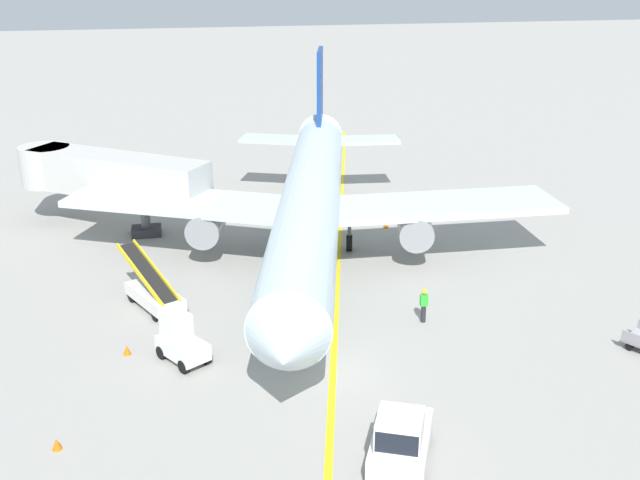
{
  "coord_description": "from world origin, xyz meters",
  "views": [
    {
      "loc": [
        -5.53,
        -27.82,
        16.71
      ],
      "look_at": [
        1.53,
        8.98,
        2.5
      ],
      "focal_mm": 43.54,
      "sensor_mm": 36.0,
      "label": 1
    }
  ],
  "objects_px": {
    "belt_loader_forward_hold": "(154,292)",
    "safety_cone_wingtip_left": "(127,350)",
    "ground_crew_marshaller": "(424,304)",
    "baggage_tug_near_wing": "(180,341)",
    "jet_bridge": "(100,174)",
    "pushback_tug": "(400,439)",
    "safety_cone_nose_left": "(386,224)",
    "airliner": "(310,202)",
    "safety_cone_nose_right": "(57,444)"
  },
  "relations": [
    {
      "from": "belt_loader_forward_hold",
      "to": "safety_cone_wingtip_left",
      "type": "relative_size",
      "value": 11.45
    },
    {
      "from": "ground_crew_marshaller",
      "to": "safety_cone_wingtip_left",
      "type": "relative_size",
      "value": 3.86
    },
    {
      "from": "baggage_tug_near_wing",
      "to": "jet_bridge",
      "type": "bearing_deg",
      "value": 103.57
    },
    {
      "from": "jet_bridge",
      "to": "pushback_tug",
      "type": "relative_size",
      "value": 2.94
    },
    {
      "from": "ground_crew_marshaller",
      "to": "safety_cone_nose_left",
      "type": "height_order",
      "value": "ground_crew_marshaller"
    },
    {
      "from": "baggage_tug_near_wing",
      "to": "safety_cone_wingtip_left",
      "type": "xyz_separation_m",
      "value": [
        -2.33,
        0.93,
        -0.71
      ]
    },
    {
      "from": "baggage_tug_near_wing",
      "to": "belt_loader_forward_hold",
      "type": "xyz_separation_m",
      "value": [
        -1.19,
        5.6,
        -0.15
      ]
    },
    {
      "from": "jet_bridge",
      "to": "ground_crew_marshaller",
      "type": "distance_m",
      "value": 22.87
    },
    {
      "from": "airliner",
      "to": "safety_cone_wingtip_left",
      "type": "height_order",
      "value": "airliner"
    },
    {
      "from": "airliner",
      "to": "safety_cone_nose_left",
      "type": "distance_m",
      "value": 7.79
    },
    {
      "from": "baggage_tug_near_wing",
      "to": "safety_cone_wingtip_left",
      "type": "distance_m",
      "value": 2.61
    },
    {
      "from": "safety_cone_nose_right",
      "to": "pushback_tug",
      "type": "bearing_deg",
      "value": -14.81
    },
    {
      "from": "safety_cone_nose_left",
      "to": "safety_cone_wingtip_left",
      "type": "height_order",
      "value": "same"
    },
    {
      "from": "jet_bridge",
      "to": "pushback_tug",
      "type": "xyz_separation_m",
      "value": [
        11.54,
        -26.66,
        -2.55
      ]
    },
    {
      "from": "jet_bridge",
      "to": "safety_cone_nose_left",
      "type": "relative_size",
      "value": 27.1
    },
    {
      "from": "safety_cone_nose_left",
      "to": "safety_cone_nose_right",
      "type": "xyz_separation_m",
      "value": [
        -17.64,
        -20.21,
        0.0
      ]
    },
    {
      "from": "airliner",
      "to": "pushback_tug",
      "type": "bearing_deg",
      "value": -90.89
    },
    {
      "from": "airliner",
      "to": "ground_crew_marshaller",
      "type": "height_order",
      "value": "airliner"
    },
    {
      "from": "airliner",
      "to": "belt_loader_forward_hold",
      "type": "height_order",
      "value": "airliner"
    },
    {
      "from": "safety_cone_wingtip_left",
      "to": "jet_bridge",
      "type": "bearing_deg",
      "value": 96.71
    },
    {
      "from": "ground_crew_marshaller",
      "to": "safety_cone_nose_left",
      "type": "xyz_separation_m",
      "value": [
        1.77,
        13.08,
        -0.69
      ]
    },
    {
      "from": "ground_crew_marshaller",
      "to": "safety_cone_wingtip_left",
      "type": "distance_m",
      "value": 13.73
    },
    {
      "from": "pushback_tug",
      "to": "safety_cone_wingtip_left",
      "type": "bearing_deg",
      "value": 134.68
    },
    {
      "from": "baggage_tug_near_wing",
      "to": "safety_cone_nose_right",
      "type": "relative_size",
      "value": 6.19
    },
    {
      "from": "airliner",
      "to": "belt_loader_forward_hold",
      "type": "bearing_deg",
      "value": -151.77
    },
    {
      "from": "pushback_tug",
      "to": "belt_loader_forward_hold",
      "type": "height_order",
      "value": "belt_loader_forward_hold"
    },
    {
      "from": "pushback_tug",
      "to": "safety_cone_wingtip_left",
      "type": "relative_size",
      "value": 9.22
    },
    {
      "from": "baggage_tug_near_wing",
      "to": "safety_cone_nose_left",
      "type": "xyz_separation_m",
      "value": [
        13.14,
        14.59,
        -0.71
      ]
    },
    {
      "from": "belt_loader_forward_hold",
      "to": "jet_bridge",
      "type": "bearing_deg",
      "value": 104.27
    },
    {
      "from": "pushback_tug",
      "to": "safety_cone_wingtip_left",
      "type": "distance_m",
      "value": 13.58
    },
    {
      "from": "safety_cone_nose_left",
      "to": "safety_cone_nose_right",
      "type": "height_order",
      "value": "same"
    },
    {
      "from": "safety_cone_wingtip_left",
      "to": "baggage_tug_near_wing",
      "type": "bearing_deg",
      "value": -21.67
    },
    {
      "from": "jet_bridge",
      "to": "airliner",
      "type": "bearing_deg",
      "value": -32.98
    },
    {
      "from": "ground_crew_marshaller",
      "to": "jet_bridge",
      "type": "bearing_deg",
      "value": 133.69
    },
    {
      "from": "belt_loader_forward_hold",
      "to": "airliner",
      "type": "bearing_deg",
      "value": 28.23
    },
    {
      "from": "airliner",
      "to": "jet_bridge",
      "type": "bearing_deg",
      "value": 147.02
    },
    {
      "from": "belt_loader_forward_hold",
      "to": "safety_cone_wingtip_left",
      "type": "bearing_deg",
      "value": -103.68
    },
    {
      "from": "ground_crew_marshaller",
      "to": "safety_cone_nose_right",
      "type": "height_order",
      "value": "ground_crew_marshaller"
    },
    {
      "from": "pushback_tug",
      "to": "safety_cone_nose_left",
      "type": "relative_size",
      "value": 9.22
    },
    {
      "from": "baggage_tug_near_wing",
      "to": "pushback_tug",
      "type": "bearing_deg",
      "value": -50.42
    },
    {
      "from": "jet_bridge",
      "to": "belt_loader_forward_hold",
      "type": "relative_size",
      "value": 2.37
    },
    {
      "from": "jet_bridge",
      "to": "safety_cone_wingtip_left",
      "type": "relative_size",
      "value": 27.1
    },
    {
      "from": "airliner",
      "to": "jet_bridge",
      "type": "relative_size",
      "value": 2.93
    },
    {
      "from": "jet_bridge",
      "to": "baggage_tug_near_wing",
      "type": "xyz_separation_m",
      "value": [
        4.33,
        -17.94,
        -2.62
      ]
    },
    {
      "from": "belt_loader_forward_hold",
      "to": "safety_cone_wingtip_left",
      "type": "distance_m",
      "value": 4.84
    },
    {
      "from": "pushback_tug",
      "to": "belt_loader_forward_hold",
      "type": "relative_size",
      "value": 0.81
    },
    {
      "from": "airliner",
      "to": "safety_cone_nose_right",
      "type": "distance_m",
      "value": 20.17
    },
    {
      "from": "pushback_tug",
      "to": "baggage_tug_near_wing",
      "type": "bearing_deg",
      "value": 129.58
    },
    {
      "from": "baggage_tug_near_wing",
      "to": "belt_loader_forward_hold",
      "type": "height_order",
      "value": "belt_loader_forward_hold"
    },
    {
      "from": "airliner",
      "to": "safety_cone_wingtip_left",
      "type": "xyz_separation_m",
      "value": [
        -9.83,
        -9.34,
        -3.2
      ]
    }
  ]
}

